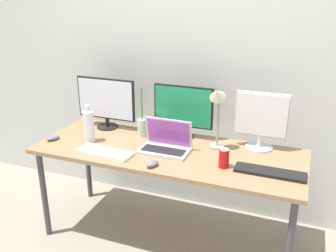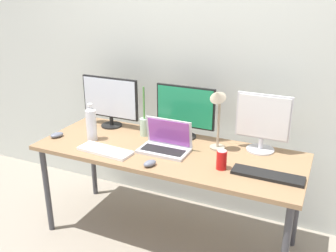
{
  "view_description": "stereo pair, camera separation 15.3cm",
  "coord_description": "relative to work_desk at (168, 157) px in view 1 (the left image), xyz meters",
  "views": [
    {
      "loc": [
        0.87,
        -2.26,
        1.84
      ],
      "look_at": [
        0.0,
        0.0,
        0.92
      ],
      "focal_mm": 40.0,
      "sensor_mm": 36.0,
      "label": 1
    },
    {
      "loc": [
        1.01,
        -2.2,
        1.84
      ],
      "look_at": [
        0.0,
        0.0,
        0.92
      ],
      "focal_mm": 40.0,
      "sensor_mm": 36.0,
      "label": 2
    }
  ],
  "objects": [
    {
      "name": "ground_plane",
      "position": [
        0.0,
        0.0,
        -0.68
      ],
      "size": [
        16.0,
        16.0,
        0.0
      ],
      "primitive_type": "plane",
      "color": "gray"
    },
    {
      "name": "wall_back",
      "position": [
        0.0,
        0.59,
        0.62
      ],
      "size": [
        7.0,
        0.08,
        2.6
      ],
      "primitive_type": "cube",
      "color": "silver",
      "rests_on": "ground"
    },
    {
      "name": "work_desk",
      "position": [
        0.0,
        0.0,
        0.0
      ],
      "size": [
        1.9,
        0.72,
        0.74
      ],
      "color": "#424247",
      "rests_on": "ground"
    },
    {
      "name": "monitor_left",
      "position": [
        -0.62,
        0.24,
        0.28
      ],
      "size": [
        0.5,
        0.17,
        0.41
      ],
      "color": "black",
      "rests_on": "work_desk"
    },
    {
      "name": "monitor_center",
      "position": [
        0.02,
        0.27,
        0.28
      ],
      "size": [
        0.46,
        0.17,
        0.4
      ],
      "color": "black",
      "rests_on": "work_desk"
    },
    {
      "name": "monitor_right",
      "position": [
        0.6,
        0.26,
        0.27
      ],
      "size": [
        0.37,
        0.19,
        0.41
      ],
      "color": "silver",
      "rests_on": "work_desk"
    },
    {
      "name": "laptop_silver",
      "position": [
        -0.01,
        -0.02,
        0.11
      ],
      "size": [
        0.35,
        0.21,
        0.22
      ],
      "color": "silver",
      "rests_on": "work_desk"
    },
    {
      "name": "keyboard_main",
      "position": [
        -0.38,
        -0.22,
        0.07
      ],
      "size": [
        0.41,
        0.17,
        0.02
      ],
      "primitive_type": "cube",
      "rotation": [
        0.0,
        0.0,
        -0.08
      ],
      "color": "white",
      "rests_on": "work_desk"
    },
    {
      "name": "keyboard_aux",
      "position": [
        0.72,
        -0.11,
        0.07
      ],
      "size": [
        0.44,
        0.12,
        0.02
      ],
      "primitive_type": "cube",
      "rotation": [
        0.0,
        0.0,
        -0.01
      ],
      "color": "black",
      "rests_on": "work_desk"
    },
    {
      "name": "mouse_by_keyboard",
      "position": [
        -0.87,
        -0.14,
        0.08
      ],
      "size": [
        0.1,
        0.12,
        0.04
      ],
      "primitive_type": "ellipsoid",
      "rotation": [
        0.0,
        0.0,
        -0.37
      ],
      "color": "slate",
      "rests_on": "work_desk"
    },
    {
      "name": "mouse_by_laptop",
      "position": [
        0.0,
        -0.28,
        0.08
      ],
      "size": [
        0.09,
        0.11,
        0.04
      ],
      "primitive_type": "ellipsoid",
      "rotation": [
        0.0,
        0.0,
        -0.38
      ],
      "color": "slate",
      "rests_on": "work_desk"
    },
    {
      "name": "water_bottle",
      "position": [
        -0.6,
        -0.07,
        0.19
      ],
      "size": [
        0.08,
        0.08,
        0.28
      ],
      "color": "silver",
      "rests_on": "work_desk"
    },
    {
      "name": "soda_can_near_keyboard",
      "position": [
        0.43,
        -0.12,
        0.12
      ],
      "size": [
        0.07,
        0.07,
        0.13
      ],
      "color": "red",
      "rests_on": "work_desk"
    },
    {
      "name": "bamboo_vase",
      "position": [
        -0.28,
        0.17,
        0.14
      ],
      "size": [
        0.07,
        0.07,
        0.39
      ],
      "color": "#B2D1B7",
      "rests_on": "work_desk"
    },
    {
      "name": "desk_lamp",
      "position": [
        0.31,
        0.13,
        0.38
      ],
      "size": [
        0.11,
        0.18,
        0.47
      ],
      "color": "tan",
      "rests_on": "work_desk"
    }
  ]
}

